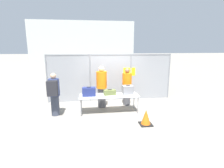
# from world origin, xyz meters

# --- Properties ---
(ground_plane) EXTENTS (120.00, 120.00, 0.00)m
(ground_plane) POSITION_xyz_m (0.00, 0.00, 0.00)
(ground_plane) COLOR gray
(fence_section) EXTENTS (6.11, 0.07, 2.29)m
(fence_section) POSITION_xyz_m (0.01, 1.54, 1.20)
(fence_section) COLOR gray
(fence_section) RESTS_ON ground_plane
(inspection_table) EXTENTS (2.37, 0.73, 0.72)m
(inspection_table) POSITION_xyz_m (-0.29, -0.12, 0.67)
(inspection_table) COLOR silver
(inspection_table) RESTS_ON ground_plane
(suitcase_navy) EXTENTS (0.53, 0.32, 0.37)m
(suitcase_navy) POSITION_xyz_m (-1.09, -0.11, 0.89)
(suitcase_navy) COLOR navy
(suitcase_navy) RESTS_ON inspection_table
(suitcase_olive) EXTENTS (0.50, 0.31, 0.23)m
(suitcase_olive) POSITION_xyz_m (-0.26, -0.07, 0.82)
(suitcase_olive) COLOR #566033
(suitcase_olive) RESTS_ON inspection_table
(suitcase_grey) EXTENTS (0.45, 0.36, 0.38)m
(suitcase_grey) POSITION_xyz_m (0.50, -0.04, 0.90)
(suitcase_grey) COLOR slate
(suitcase_grey) RESTS_ON inspection_table
(traveler_hooded) EXTENTS (0.41, 0.64, 1.67)m
(traveler_hooded) POSITION_xyz_m (-2.41, -0.19, 0.92)
(traveler_hooded) COLOR #383D4C
(traveler_hooded) RESTS_ON ground_plane
(security_worker_near) EXTENTS (0.45, 0.45, 1.83)m
(security_worker_near) POSITION_xyz_m (-0.53, 0.56, 0.95)
(security_worker_near) COLOR #4C4C51
(security_worker_near) RESTS_ON ground_plane
(security_worker_far) EXTENTS (0.42, 0.42, 1.70)m
(security_worker_far) POSITION_xyz_m (0.63, 0.71, 0.88)
(security_worker_far) COLOR #4C4C51
(security_worker_far) RESTS_ON ground_plane
(utility_trailer) EXTENTS (4.20, 2.21, 0.68)m
(utility_trailer) POSITION_xyz_m (1.32, 3.53, 0.40)
(utility_trailer) COLOR #4C6B47
(utility_trailer) RESTS_ON ground_plane
(distant_hangar) EXTENTS (17.07, 11.32, 6.70)m
(distant_hangar) POSITION_xyz_m (-1.83, 28.21, 3.35)
(distant_hangar) COLOR #B2B7B2
(distant_hangar) RESTS_ON ground_plane
(traffic_cone) EXTENTS (0.43, 0.43, 0.54)m
(traffic_cone) POSITION_xyz_m (0.82, -1.45, 0.25)
(traffic_cone) COLOR black
(traffic_cone) RESTS_ON ground_plane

